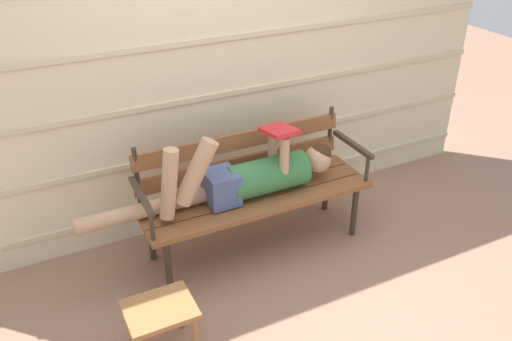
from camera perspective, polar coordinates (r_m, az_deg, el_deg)
ground_plane at (r=3.73m, az=1.21°, el=-9.51°), size 12.00×12.00×0.00m
house_siding at (r=3.72m, az=-3.66°, el=11.12°), size 4.45×0.08×2.36m
park_bench at (r=3.64m, az=-0.49°, el=-1.45°), size 1.59×0.50×0.84m
reclining_person at (r=3.50m, az=-0.98°, el=-0.66°), size 1.75×0.26×0.53m
footstool at (r=3.02m, az=-10.14°, el=-15.06°), size 0.37×0.30×0.32m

